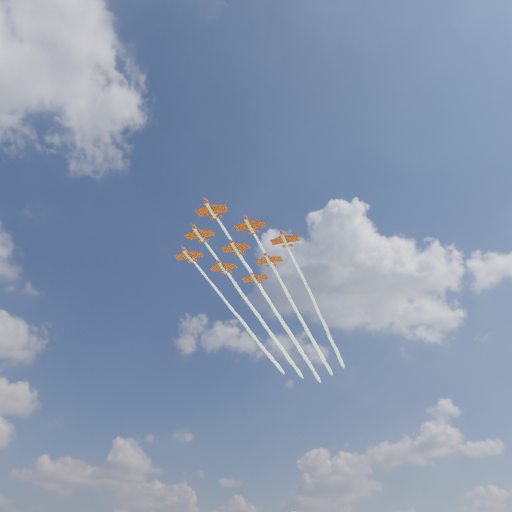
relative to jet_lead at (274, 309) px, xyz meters
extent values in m
cylinder|color=red|center=(-52.57, -35.94, 0.00)|extent=(6.44, 4.83, 0.98)
cone|color=red|center=(-56.24, -38.45, 0.00)|extent=(2.02, 1.81, 0.98)
cone|color=red|center=(-49.11, -33.57, 0.00)|extent=(1.61, 1.49, 0.89)
ellipsoid|color=black|center=(-54.04, -36.94, 0.40)|extent=(1.99, 1.72, 0.64)
cube|color=red|center=(-52.20, -35.69, -0.05)|extent=(6.98, 8.38, 0.12)
cube|color=red|center=(-49.62, -33.93, 0.00)|extent=(2.84, 3.35, 0.11)
cube|color=red|center=(-49.48, -33.83, 0.80)|extent=(1.25, 0.91, 1.60)
cube|color=silver|center=(-52.57, -35.94, -0.45)|extent=(5.97, 4.43, 0.11)
cylinder|color=red|center=(-40.27, -36.62, 0.00)|extent=(6.44, 4.83, 0.98)
cone|color=red|center=(-43.95, -39.13, 0.00)|extent=(2.02, 1.81, 0.98)
cone|color=red|center=(-36.82, -34.26, 0.00)|extent=(1.61, 1.49, 0.89)
ellipsoid|color=black|center=(-41.74, -37.62, 0.40)|extent=(1.99, 1.72, 0.64)
cube|color=red|center=(-39.91, -36.37, -0.05)|extent=(6.98, 8.38, 0.12)
cube|color=red|center=(-37.33, -34.61, 0.00)|extent=(2.84, 3.35, 0.11)
cube|color=red|center=(-37.18, -34.51, 0.80)|extent=(1.25, 0.91, 1.60)
cube|color=silver|center=(-40.27, -36.62, -0.45)|extent=(5.97, 4.43, 0.11)
cylinder|color=red|center=(-48.74, -24.23, 0.00)|extent=(6.44, 4.83, 0.98)
cone|color=red|center=(-52.42, -26.75, 0.00)|extent=(2.02, 1.81, 0.98)
cone|color=red|center=(-45.28, -21.87, 0.00)|extent=(1.61, 1.49, 0.89)
ellipsoid|color=black|center=(-50.21, -25.24, 0.40)|extent=(1.99, 1.72, 0.64)
cube|color=red|center=(-48.37, -23.98, -0.05)|extent=(6.98, 8.38, 0.12)
cube|color=red|center=(-45.80, -22.22, 0.00)|extent=(2.84, 3.35, 0.11)
cube|color=red|center=(-45.65, -22.12, 0.80)|extent=(1.25, 0.91, 1.60)
cube|color=silver|center=(-48.74, -24.23, -0.45)|extent=(5.97, 4.43, 0.11)
cylinder|color=red|center=(-27.98, -37.30, 0.00)|extent=(6.44, 4.83, 0.98)
cone|color=red|center=(-31.66, -39.82, 0.00)|extent=(2.02, 1.81, 0.98)
cone|color=red|center=(-24.52, -34.94, 0.00)|extent=(1.61, 1.49, 0.89)
ellipsoid|color=black|center=(-29.45, -38.31, 0.40)|extent=(1.99, 1.72, 0.64)
cube|color=red|center=(-27.61, -37.05, -0.05)|extent=(6.98, 8.38, 0.12)
cube|color=red|center=(-25.04, -35.29, 0.00)|extent=(2.84, 3.35, 0.11)
cube|color=red|center=(-24.89, -35.19, 0.80)|extent=(1.25, 0.91, 1.60)
cube|color=silver|center=(-27.98, -37.30, -0.45)|extent=(5.97, 4.43, 0.11)
cylinder|color=red|center=(-36.45, -24.92, 0.00)|extent=(6.44, 4.83, 0.98)
cone|color=red|center=(-40.12, -27.43, 0.00)|extent=(2.02, 1.81, 0.98)
cone|color=red|center=(-32.99, -22.55, 0.00)|extent=(1.61, 1.49, 0.89)
ellipsoid|color=black|center=(-37.92, -25.92, 0.40)|extent=(1.99, 1.72, 0.64)
cube|color=red|center=(-36.08, -24.67, -0.05)|extent=(6.98, 8.38, 0.12)
cube|color=red|center=(-33.50, -22.91, 0.00)|extent=(2.84, 3.35, 0.11)
cube|color=red|center=(-33.36, -22.80, 0.80)|extent=(1.25, 0.91, 1.60)
cube|color=silver|center=(-36.45, -24.92, -0.45)|extent=(5.97, 4.43, 0.11)
cylinder|color=red|center=(-44.91, -12.53, 0.00)|extent=(6.44, 4.83, 0.98)
cone|color=red|center=(-48.59, -15.05, 0.00)|extent=(2.02, 1.81, 0.98)
cone|color=red|center=(-41.46, -10.17, 0.00)|extent=(1.61, 1.49, 0.89)
ellipsoid|color=black|center=(-46.38, -13.54, 0.40)|extent=(1.99, 1.72, 0.64)
cube|color=red|center=(-44.55, -12.28, -0.05)|extent=(6.98, 8.38, 0.12)
cube|color=red|center=(-41.97, -10.52, 0.00)|extent=(2.84, 3.35, 0.11)
cube|color=red|center=(-41.82, -10.42, 0.80)|extent=(1.25, 0.91, 1.60)
cube|color=silver|center=(-44.91, -12.53, -0.45)|extent=(5.97, 4.43, 0.11)
cylinder|color=red|center=(-24.15, -25.60, 0.00)|extent=(6.44, 4.83, 0.98)
cone|color=red|center=(-27.83, -28.11, 0.00)|extent=(2.02, 1.81, 0.98)
cone|color=red|center=(-20.70, -23.23, 0.00)|extent=(1.61, 1.49, 0.89)
ellipsoid|color=black|center=(-25.62, -26.60, 0.40)|extent=(1.99, 1.72, 0.64)
cube|color=red|center=(-23.79, -25.35, -0.05)|extent=(6.98, 8.38, 0.12)
cube|color=red|center=(-21.21, -23.59, 0.00)|extent=(2.84, 3.35, 0.11)
cube|color=red|center=(-21.06, -23.49, 0.80)|extent=(1.25, 0.91, 1.60)
cube|color=silver|center=(-24.15, -25.60, -0.45)|extent=(5.97, 4.43, 0.11)
cylinder|color=red|center=(-32.62, -13.21, 0.00)|extent=(6.44, 4.83, 0.98)
cone|color=red|center=(-36.30, -15.73, 0.00)|extent=(2.02, 1.81, 0.98)
cone|color=red|center=(-29.16, -10.85, 0.00)|extent=(1.61, 1.49, 0.89)
ellipsoid|color=black|center=(-34.09, -14.22, 0.40)|extent=(1.99, 1.72, 0.64)
cube|color=red|center=(-32.25, -12.96, -0.05)|extent=(6.98, 8.38, 0.12)
cube|color=red|center=(-29.68, -11.20, 0.00)|extent=(2.84, 3.35, 0.11)
cube|color=red|center=(-29.53, -11.10, 0.80)|extent=(1.25, 0.91, 1.60)
cube|color=silver|center=(-32.62, -13.21, -0.45)|extent=(5.97, 4.43, 0.11)
cylinder|color=red|center=(-20.33, -13.90, 0.00)|extent=(6.44, 4.83, 0.98)
cone|color=red|center=(-24.00, -16.41, 0.00)|extent=(2.02, 1.81, 0.98)
cone|color=red|center=(-16.87, -11.53, 0.00)|extent=(1.61, 1.49, 0.89)
ellipsoid|color=black|center=(-21.80, -14.90, 0.40)|extent=(1.99, 1.72, 0.64)
cube|color=red|center=(-19.96, -13.64, -0.05)|extent=(6.98, 8.38, 0.12)
cube|color=red|center=(-17.38, -11.88, 0.00)|extent=(2.84, 3.35, 0.11)
cube|color=red|center=(-17.24, -11.78, 0.80)|extent=(1.25, 0.91, 1.60)
cube|color=silver|center=(-20.33, -13.90, -0.45)|extent=(5.97, 4.43, 0.11)
camera|label=1|loc=(-109.40, -125.45, -78.03)|focal=35.00mm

